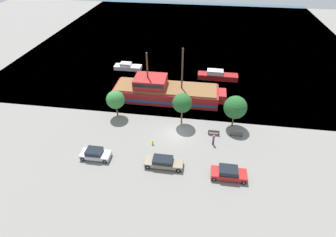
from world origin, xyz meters
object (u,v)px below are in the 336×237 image
(pirate_ship, at_px, (165,91))
(parked_car_curb_rear, at_px, (95,154))
(parked_car_curb_front, at_px, (229,173))
(pedestrian_walking_near, at_px, (213,140))
(moored_boat_dockside, at_px, (217,76))
(bench_promenade_west, at_px, (214,132))
(moored_boat_outer, at_px, (128,67))
(fire_hydrant, at_px, (153,142))
(parked_car_curb_mid, at_px, (164,162))
(bench_promenade_east, at_px, (237,134))

(pirate_ship, xyz_separation_m, parked_car_curb_rear, (-6.89, -16.02, -0.82))
(parked_car_curb_front, relative_size, pedestrian_walking_near, 2.50)
(moored_boat_dockside, distance_m, bench_promenade_west, 17.87)
(moored_boat_outer, relative_size, fire_hydrant, 7.58)
(pirate_ship, height_order, moored_boat_dockside, pirate_ship)
(parked_car_curb_rear, bearing_deg, parked_car_curb_front, -2.94)
(parked_car_curb_mid, distance_m, pedestrian_walking_near, 8.11)
(parked_car_curb_front, height_order, pedestrian_walking_near, pedestrian_walking_near)
(parked_car_curb_mid, xyz_separation_m, bench_promenade_west, (6.38, 7.40, -0.24))
(parked_car_curb_mid, height_order, bench_promenade_east, parked_car_curb_mid)
(parked_car_curb_front, bearing_deg, pedestrian_walking_near, 108.01)
(parked_car_curb_front, bearing_deg, moored_boat_dockside, 92.76)
(bench_promenade_east, bearing_deg, moored_boat_outer, 138.21)
(bench_promenade_west, bearing_deg, parked_car_curb_front, -77.37)
(parked_car_curb_mid, height_order, fire_hydrant, parked_car_curb_mid)
(pedestrian_walking_near, bearing_deg, parked_car_curb_rear, -162.44)
(bench_promenade_west, xyz_separation_m, pedestrian_walking_near, (-0.07, -2.30, 0.45))
(parked_car_curb_front, relative_size, fire_hydrant, 5.71)
(pirate_ship, bearing_deg, moored_boat_dockside, 44.19)
(fire_hydrant, xyz_separation_m, bench_promenade_west, (8.59, 3.52, 0.02))
(pirate_ship, distance_m, bench_promenade_east, 14.97)
(bench_promenade_west, bearing_deg, fire_hydrant, -157.68)
(fire_hydrant, bearing_deg, moored_boat_dockside, 66.82)
(bench_promenade_west, distance_m, pedestrian_walking_near, 2.34)
(pirate_ship, height_order, parked_car_curb_mid, pirate_ship)
(pirate_ship, xyz_separation_m, parked_car_curb_mid, (2.37, -16.20, -0.84))
(pirate_ship, relative_size, bench_promenade_west, 11.92)
(moored_boat_outer, height_order, pedestrian_walking_near, pedestrian_walking_near)
(parked_car_curb_rear, bearing_deg, pedestrian_walking_near, 17.56)
(parked_car_curb_front, relative_size, parked_car_curb_mid, 0.89)
(parked_car_curb_front, xyz_separation_m, pedestrian_walking_near, (-1.89, 5.82, 0.16))
(pirate_ship, bearing_deg, parked_car_curb_rear, -113.28)
(fire_hydrant, bearing_deg, pirate_ship, 90.74)
(pirate_ship, bearing_deg, fire_hydrant, -89.26)
(moored_boat_outer, bearing_deg, bench_promenade_east, -41.79)
(moored_boat_dockside, height_order, fire_hydrant, moored_boat_dockside)
(moored_boat_outer, relative_size, bench_promenade_east, 3.35)
(moored_boat_outer, xyz_separation_m, parked_car_curb_mid, (12.21, -27.01, 0.13))
(moored_boat_outer, relative_size, bench_promenade_west, 3.54)
(moored_boat_outer, height_order, parked_car_curb_mid, moored_boat_outer)
(parked_car_curb_front, height_order, bench_promenade_west, parked_car_curb_front)
(moored_boat_outer, distance_m, bench_promenade_east, 29.39)
(moored_boat_dockside, bearing_deg, parked_car_curb_front, -87.24)
(pedestrian_walking_near, bearing_deg, pirate_ship, 128.00)
(moored_boat_outer, distance_m, parked_car_curb_front, 34.42)
(moored_boat_outer, bearing_deg, parked_car_curb_front, -53.65)
(parked_car_curb_mid, bearing_deg, fire_hydrant, 119.68)
(moored_boat_dockside, relative_size, parked_car_curb_front, 1.83)
(parked_car_curb_mid, relative_size, parked_car_curb_rear, 1.24)
(pirate_ship, distance_m, parked_car_curb_rear, 17.46)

